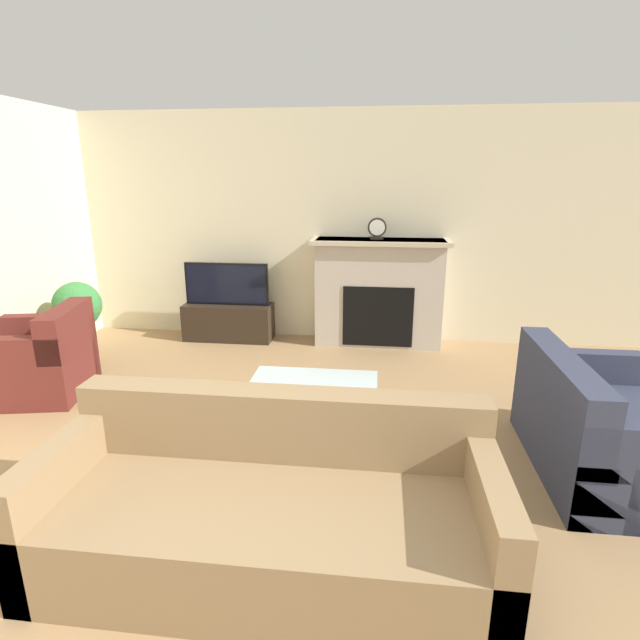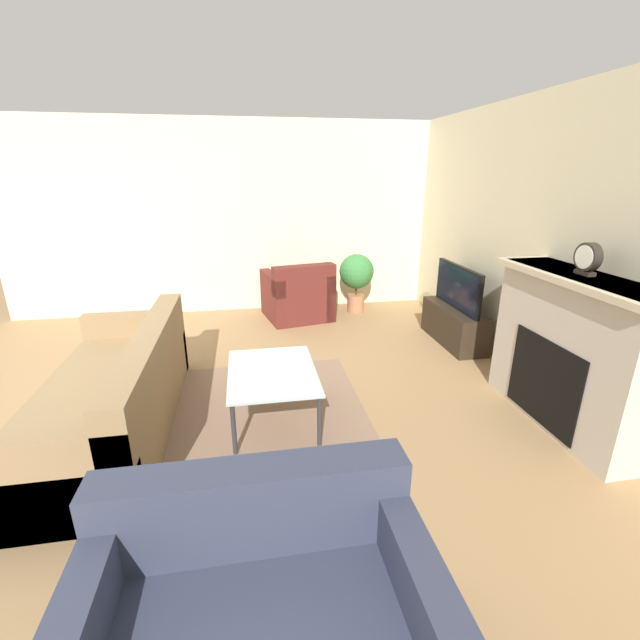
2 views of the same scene
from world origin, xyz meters
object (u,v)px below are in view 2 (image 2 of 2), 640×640
(tv, at_px, (458,287))
(potted_plant, at_px, (356,275))
(couch_sectional, at_px, (114,398))
(mantel_clock, at_px, (588,258))
(couch_loveseat, at_px, (260,628))
(armchair_by_window, at_px, (298,298))
(coffee_table, at_px, (272,375))

(tv, distance_m, potted_plant, 1.65)
(couch_sectional, height_order, mantel_clock, mantel_clock)
(mantel_clock, bearing_deg, tv, -178.12)
(couch_loveseat, relative_size, armchair_by_window, 1.34)
(mantel_clock, bearing_deg, coffee_table, -100.36)
(couch_loveseat, bearing_deg, couch_sectional, 117.74)
(armchair_by_window, bearing_deg, couch_sectional, 43.15)
(couch_sectional, distance_m, armchair_by_window, 3.13)
(potted_plant, bearing_deg, couch_loveseat, -18.82)
(tv, xyz_separation_m, coffee_table, (1.35, -2.30, -0.30))
(couch_sectional, xyz_separation_m, coffee_table, (0.05, 1.26, 0.12))
(couch_loveseat, height_order, armchair_by_window, same)
(tv, xyz_separation_m, armchair_by_window, (-1.25, -1.76, -0.40))
(tv, xyz_separation_m, couch_loveseat, (3.35, -2.49, -0.41))
(coffee_table, xyz_separation_m, potted_plant, (-2.75, 1.43, 0.16))
(couch_sectional, relative_size, mantel_clock, 9.37)
(couch_loveseat, distance_m, armchair_by_window, 4.65)
(tv, height_order, coffee_table, tv)
(couch_sectional, xyz_separation_m, couch_loveseat, (2.04, 1.07, 0.01))
(coffee_table, bearing_deg, couch_sectional, -92.15)
(mantel_clock, bearing_deg, potted_plant, -163.63)
(coffee_table, relative_size, potted_plant, 1.12)
(couch_loveseat, xyz_separation_m, mantel_clock, (-1.56, 2.55, 1.09))
(potted_plant, xyz_separation_m, mantel_clock, (3.18, 0.93, 0.82))
(potted_plant, bearing_deg, couch_sectional, -44.86)
(tv, relative_size, armchair_by_window, 1.01)
(coffee_table, bearing_deg, mantel_clock, 79.64)
(tv, xyz_separation_m, couch_sectional, (1.31, -3.56, -0.41))
(armchair_by_window, height_order, mantel_clock, mantel_clock)
(couch_loveseat, height_order, mantel_clock, mantel_clock)
(tv, height_order, mantel_clock, mantel_clock)
(tv, distance_m, coffee_table, 2.69)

